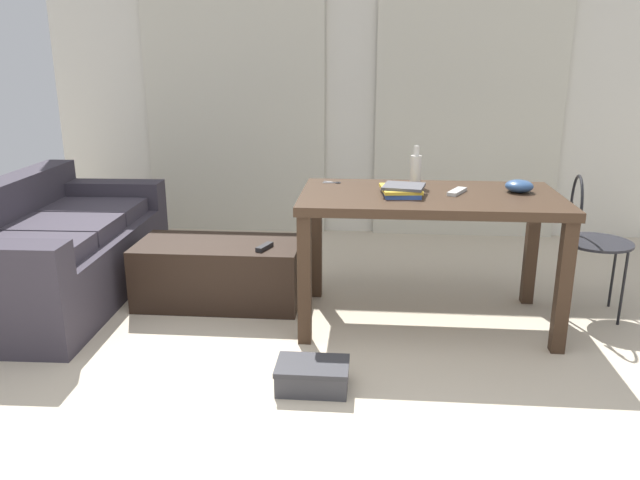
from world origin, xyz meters
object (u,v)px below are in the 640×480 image
(tv_remote_on_table, at_px, (457,192))
(coffee_table, at_px, (220,272))
(scissors, at_px, (334,182))
(book_stack, at_px, (402,190))
(bottle_near, at_px, (416,170))
(craft_table, at_px, (429,211))
(bowl, at_px, (519,186))
(tv_remote_primary, at_px, (265,247))
(couch, at_px, (52,252))
(shoebox, at_px, (313,376))
(wire_chair, at_px, (587,230))

(tv_remote_on_table, bearing_deg, coffee_table, -160.49)
(coffee_table, bearing_deg, scissors, 5.32)
(book_stack, bearing_deg, bottle_near, 70.56)
(bottle_near, distance_m, tv_remote_on_table, 0.29)
(tv_remote_on_table, bearing_deg, craft_table, -144.94)
(scissors, bearing_deg, bowl, -9.42)
(craft_table, distance_m, tv_remote_primary, 0.99)
(coffee_table, bearing_deg, tv_remote_primary, -18.74)
(couch, height_order, shoebox, couch)
(bowl, distance_m, scissors, 1.06)
(coffee_table, relative_size, craft_table, 0.70)
(couch, xyz_separation_m, tv_remote_primary, (1.38, -0.11, 0.10))
(scissors, xyz_separation_m, tv_remote_primary, (-0.40, -0.17, -0.36))
(craft_table, xyz_separation_m, tv_remote_primary, (-0.95, 0.09, -0.26))
(bottle_near, height_order, shoebox, bottle_near)
(bottle_near, bearing_deg, craft_table, -69.57)
(book_stack, height_order, scissors, book_stack)
(wire_chair, xyz_separation_m, shoebox, (-1.50, -1.02, -0.45))
(couch, height_order, tv_remote_on_table, tv_remote_on_table)
(couch, bearing_deg, book_stack, -6.41)
(scissors, relative_size, tv_remote_primary, 0.73)
(bottle_near, relative_size, book_stack, 0.84)
(couch, distance_m, coffee_table, 1.08)
(coffee_table, bearing_deg, craft_table, -8.58)
(book_stack, xyz_separation_m, shoebox, (-0.42, -0.77, -0.72))
(bowl, relative_size, tv_remote_primary, 1.02)
(book_stack, relative_size, tv_remote_primary, 1.86)
(bottle_near, height_order, tv_remote_primary, bottle_near)
(couch, relative_size, book_stack, 6.46)
(couch, relative_size, craft_table, 1.26)
(tv_remote_on_table, bearing_deg, tv_remote_primary, -156.99)
(coffee_table, xyz_separation_m, craft_table, (1.25, -0.19, 0.46))
(couch, xyz_separation_m, tv_remote_on_table, (2.48, -0.17, 0.47))
(tv_remote_primary, distance_m, shoebox, 1.03)
(tv_remote_primary, bearing_deg, shoebox, -48.14)
(couch, bearing_deg, wire_chair, 0.24)
(craft_table, bearing_deg, wire_chair, 12.37)
(wire_chair, height_order, bottle_near, bottle_near)
(bowl, bearing_deg, tv_remote_on_table, -170.35)
(tv_remote_on_table, height_order, shoebox, tv_remote_on_table)
(book_stack, distance_m, scissors, 0.50)
(bottle_near, distance_m, scissors, 0.49)
(couch, height_order, wire_chair, wire_chair)
(shoebox, bearing_deg, tv_remote_primary, 112.36)
(coffee_table, xyz_separation_m, wire_chair, (2.18, 0.01, 0.32))
(couch, distance_m, wire_chair, 3.27)
(coffee_table, relative_size, scissors, 9.17)
(bowl, height_order, book_stack, bowl)
(tv_remote_on_table, bearing_deg, shoebox, -104.32)
(wire_chair, bearing_deg, book_stack, -166.71)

